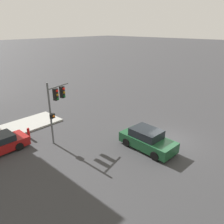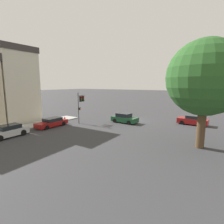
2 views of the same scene
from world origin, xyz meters
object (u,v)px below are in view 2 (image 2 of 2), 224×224
(crossing_car_1, at_px, (193,120))
(parked_car_0, at_px, (52,122))
(parked_car_1, at_px, (8,131))
(crossing_car_0, at_px, (124,118))
(fire_hydrant, at_px, (65,120))
(traffic_signal, at_px, (81,102))
(street_tree, at_px, (205,78))

(crossing_car_1, relative_size, parked_car_0, 0.93)
(parked_car_0, relative_size, parked_car_1, 1.06)
(crossing_car_0, relative_size, fire_hydrant, 4.69)
(crossing_car_0, bearing_deg, parked_car_1, -115.24)
(traffic_signal, bearing_deg, fire_hydrant, -155.77)
(parked_car_1, xyz_separation_m, fire_hydrant, (0.32, -8.93, -0.20))
(street_tree, xyz_separation_m, crossing_car_0, (11.57, -5.82, -5.98))
(street_tree, relative_size, parked_car_0, 2.17)
(crossing_car_1, height_order, parked_car_1, crossing_car_1)
(crossing_car_1, bearing_deg, fire_hydrant, 32.17)
(crossing_car_0, height_order, parked_car_0, crossing_car_0)
(crossing_car_0, distance_m, parked_car_0, 11.10)
(traffic_signal, xyz_separation_m, fire_hydrant, (2.12, 1.55, -2.86))
(parked_car_1, bearing_deg, crossing_car_1, 134.89)
(traffic_signal, relative_size, crossing_car_0, 1.13)
(traffic_signal, distance_m, crossing_car_0, 7.44)
(crossing_car_1, xyz_separation_m, parked_car_0, (17.12, 12.44, -0.08))
(parked_car_0, height_order, fire_hydrant, parked_car_0)
(traffic_signal, distance_m, parked_car_1, 10.96)
(street_tree, height_order, traffic_signal, street_tree)
(crossing_car_0, xyz_separation_m, fire_hydrant, (8.04, 5.22, -0.23))
(parked_car_0, bearing_deg, parked_car_1, -0.70)
(parked_car_0, bearing_deg, fire_hydrant, -171.58)
(crossing_car_0, xyz_separation_m, crossing_car_1, (-9.48, -4.39, -0.03))
(street_tree, bearing_deg, parked_car_0, 6.62)
(crossing_car_1, distance_m, parked_car_0, 21.16)
(traffic_signal, xyz_separation_m, parked_car_0, (1.71, 4.38, -2.73))
(street_tree, bearing_deg, crossing_car_0, -26.70)
(parked_car_1, bearing_deg, fire_hydrant, 179.78)
(parked_car_0, bearing_deg, crossing_car_0, 136.72)
(street_tree, distance_m, crossing_car_1, 12.03)
(street_tree, xyz_separation_m, fire_hydrant, (19.62, -0.60, -6.21))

